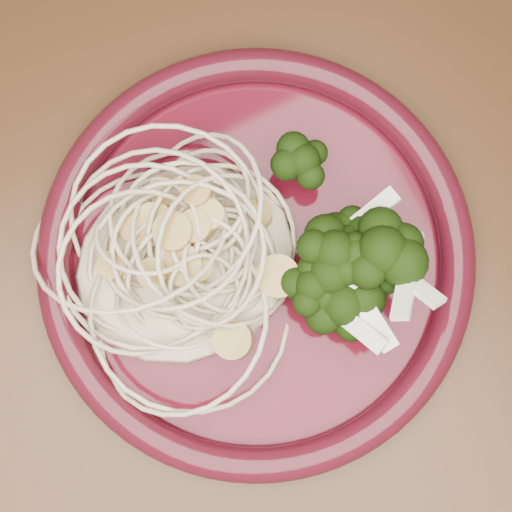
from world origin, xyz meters
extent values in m
plane|color=brown|center=(0.00, 0.00, 0.00)|extent=(3.50, 3.50, 0.00)
cube|color=#472814|center=(0.00, 0.00, 0.73)|extent=(1.20, 0.80, 0.04)
cylinder|color=#480915|center=(0.03, 0.00, 0.75)|extent=(0.39, 0.39, 0.01)
torus|color=#480E18|center=(0.03, 0.00, 0.76)|extent=(0.40, 0.40, 0.02)
ellipsoid|color=beige|center=(-0.01, 0.02, 0.77)|extent=(0.20, 0.19, 0.04)
ellipsoid|color=black|center=(0.09, -0.02, 0.79)|extent=(0.16, 0.20, 0.06)
camera|label=1|loc=(0.00, -0.06, 1.25)|focal=50.00mm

